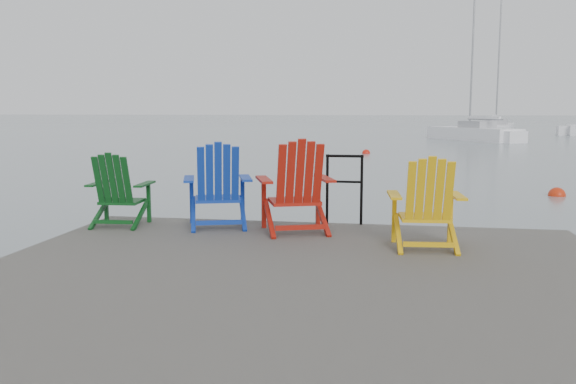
% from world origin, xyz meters
% --- Properties ---
extents(ground, '(400.00, 400.00, 0.00)m').
position_xyz_m(ground, '(0.00, 0.00, 0.00)').
color(ground, slate).
rests_on(ground, ground).
extents(dock, '(6.00, 5.00, 1.40)m').
position_xyz_m(dock, '(0.00, 0.00, 0.35)').
color(dock, '#2A2825').
rests_on(dock, ground).
extents(handrail, '(0.48, 0.04, 0.90)m').
position_xyz_m(handrail, '(0.25, 2.45, 1.04)').
color(handrail, black).
rests_on(handrail, dock).
extents(chair_green, '(0.77, 0.72, 0.92)m').
position_xyz_m(chair_green, '(-2.55, 1.83, 0.96)').
color(chair_green, '#0B3C13').
rests_on(chair_green, dock).
extents(chair_blue, '(0.99, 0.94, 1.05)m').
position_xyz_m(chair_blue, '(-1.29, 1.97, 1.03)').
color(chair_blue, '#0E2F97').
rests_on(chair_blue, dock).
extents(chair_red, '(1.05, 1.00, 1.10)m').
position_xyz_m(chair_red, '(-0.27, 1.81, 1.06)').
color(chair_red, '#98150B').
rests_on(chair_red, dock).
extents(chair_yellow, '(0.82, 0.77, 0.98)m').
position_xyz_m(chair_yellow, '(1.21, 1.17, 0.99)').
color(chair_yellow, '#DEA50C').
rests_on(chair_yellow, dock).
extents(sailboat_near, '(5.35, 7.23, 10.20)m').
position_xyz_m(sailboat_near, '(6.03, 35.24, 0.36)').
color(sailboat_near, white).
rests_on(sailboat_near, ground).
extents(sailboat_mid, '(4.56, 10.18, 13.43)m').
position_xyz_m(sailboat_mid, '(9.00, 45.31, 0.35)').
color(sailboat_mid, silver).
rests_on(sailboat_mid, ground).
extents(buoy_a, '(0.39, 0.39, 0.39)m').
position_xyz_m(buoy_a, '(4.62, 9.36, 0.00)').
color(buoy_a, '#B9250A').
rests_on(buoy_a, ground).
extents(buoy_b, '(0.37, 0.37, 0.37)m').
position_xyz_m(buoy_b, '(-0.25, 22.18, 0.00)').
color(buoy_b, red).
rests_on(buoy_b, ground).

